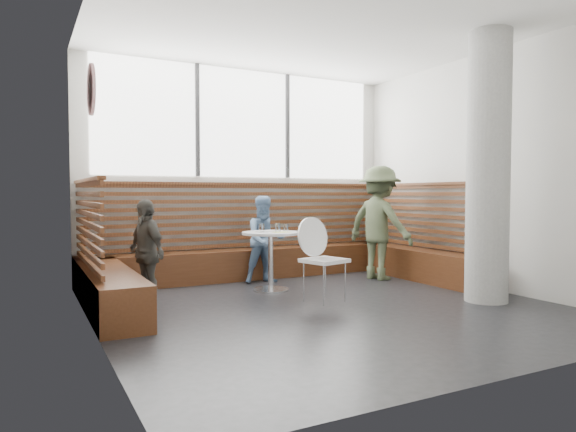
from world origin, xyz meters
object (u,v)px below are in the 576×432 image
concrete_column (488,168)px  cafe_table (271,249)px  child_back (265,239)px  child_left (146,252)px  cafe_chair (321,251)px  adult_man (380,223)px

concrete_column → cafe_table: 2.89m
cafe_table → child_back: 0.61m
cafe_table → child_left: child_left is taller
cafe_table → cafe_chair: (0.27, -0.84, 0.03)m
cafe_chair → child_back: (-0.08, 1.42, 0.04)m
child_left → adult_man: bearing=78.2°
concrete_column → child_back: 3.15m
cafe_table → cafe_chair: bearing=-72.2°
cafe_chair → adult_man: (1.58, 0.91, 0.26)m
child_back → child_left: child_back is taller
cafe_chair → child_left: (-1.93, 0.71, 0.02)m
cafe_table → child_back: size_ratio=0.62×
concrete_column → cafe_chair: (-1.73, 0.96, -1.01)m
child_left → cafe_chair: bearing=54.7°
cafe_chair → child_back: child_back is taller
adult_man → cafe_table: bearing=76.5°
cafe_table → child_left: 1.67m
adult_man → child_left: 3.52m
cafe_chair → concrete_column: bearing=-43.9°
concrete_column → cafe_table: (-2.00, 1.80, -1.04)m
cafe_chair → child_left: 2.06m
child_back → cafe_chair: bearing=-82.3°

